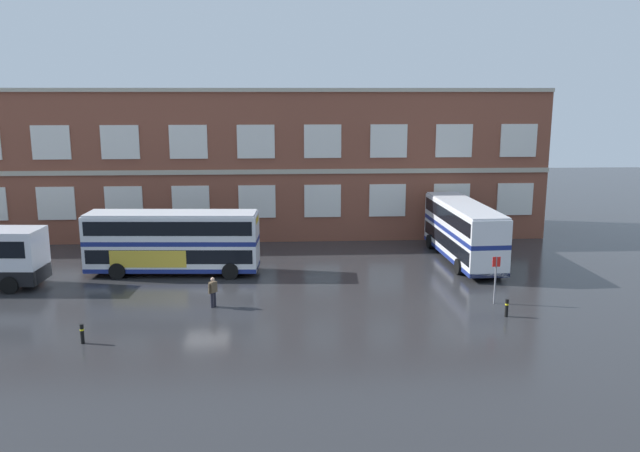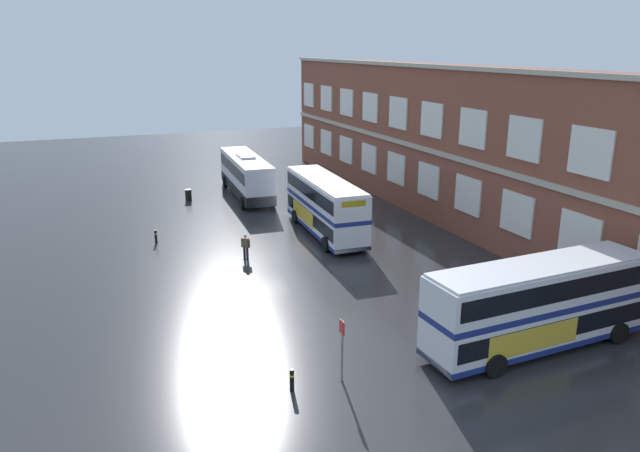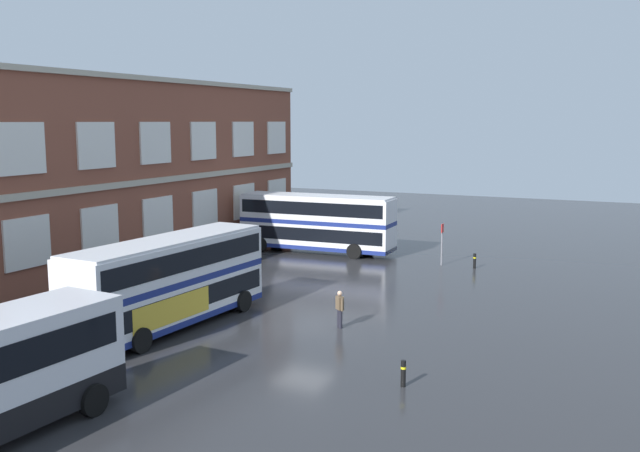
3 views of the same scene
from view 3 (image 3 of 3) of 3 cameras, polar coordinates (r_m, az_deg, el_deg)
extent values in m
plane|color=#2B2B2D|center=(33.43, -4.47, -7.63)|extent=(120.00, 120.00, 0.00)
cube|color=#B2A893|center=(37.81, -22.56, 2.23)|extent=(56.24, 0.16, 0.36)
cube|color=#B2A893|center=(37.75, -23.13, 11.60)|extent=(56.24, 0.28, 0.30)
cube|color=silver|center=(38.12, -22.39, -1.24)|extent=(2.86, 0.12, 2.55)
cube|color=silver|center=(41.67, -17.19, -0.21)|extent=(2.86, 0.12, 2.55)
cube|color=silver|center=(45.52, -12.84, 0.66)|extent=(2.86, 0.12, 2.55)
cube|color=silver|center=(49.59, -9.19, 1.38)|extent=(2.86, 0.12, 2.55)
cube|color=silver|center=(53.84, -6.10, 1.99)|extent=(2.86, 0.12, 2.55)
cube|color=silver|center=(58.23, -3.47, 2.50)|extent=(2.86, 0.12, 2.55)
cube|color=silver|center=(37.68, -22.78, 5.74)|extent=(2.86, 0.12, 2.55)
cube|color=silver|center=(41.26, -17.47, 6.18)|extent=(2.86, 0.12, 2.55)
cube|color=silver|center=(45.14, -13.03, 6.51)|extent=(2.86, 0.12, 2.55)
cube|color=silver|center=(49.25, -9.31, 6.75)|extent=(2.86, 0.12, 2.55)
cube|color=silver|center=(53.53, -6.18, 6.94)|extent=(2.86, 0.12, 2.55)
cube|color=silver|center=(57.94, -3.51, 7.08)|extent=(2.86, 0.12, 2.55)
cube|color=silver|center=(32.74, -11.91, -5.92)|extent=(11.13, 3.17, 1.75)
cube|color=black|center=(32.69, -11.92, -5.56)|extent=(10.69, 3.19, 0.90)
cube|color=navy|center=(32.50, -11.97, -4.16)|extent=(11.13, 3.17, 0.30)
cube|color=silver|center=(32.32, -12.02, -2.56)|extent=(11.13, 3.17, 1.55)
cube|color=black|center=(32.30, -12.02, -2.43)|extent=(10.69, 3.19, 0.90)
cube|color=navy|center=(32.93, -11.87, -7.16)|extent=(11.13, 3.19, 0.28)
cube|color=silver|center=(32.17, -12.06, -1.10)|extent=(10.90, 3.06, 0.12)
cube|color=gold|center=(30.93, -11.69, -6.59)|extent=(4.83, 0.30, 1.10)
cube|color=yellow|center=(36.49, -6.44, -0.51)|extent=(0.15, 1.66, 0.40)
cylinder|color=black|center=(35.09, -6.17, -6.00)|extent=(1.06, 0.38, 1.04)
cylinder|color=black|center=(36.57, -9.47, -5.47)|extent=(1.06, 0.38, 1.04)
cylinder|color=black|center=(29.75, -14.16, -8.86)|extent=(1.06, 0.38, 1.04)
cylinder|color=black|center=(31.48, -17.60, -8.04)|extent=(1.06, 0.38, 1.04)
cube|color=silver|center=(50.33, -0.25, -0.74)|extent=(3.00, 11.10, 1.75)
cube|color=black|center=(50.30, -0.25, -0.50)|extent=(3.03, 10.66, 0.90)
cube|color=navy|center=(50.18, -0.25, 0.42)|extent=(3.00, 11.10, 0.30)
cube|color=silver|center=(50.06, -0.25, 1.47)|extent=(3.00, 11.10, 1.55)
cube|color=black|center=(50.05, -0.25, 1.55)|extent=(3.03, 10.66, 0.90)
cube|color=navy|center=(50.45, -0.25, -1.56)|extent=(3.02, 11.10, 0.28)
cube|color=silver|center=(49.97, -0.25, 2.42)|extent=(2.89, 10.87, 0.12)
cube|color=gold|center=(51.00, 1.69, -0.52)|extent=(0.23, 4.84, 1.10)
cube|color=yellow|center=(52.41, -5.75, 2.20)|extent=(1.66, 0.13, 0.40)
cylinder|color=black|center=(53.19, -3.51, -1.03)|extent=(0.36, 1.05, 1.04)
cylinder|color=black|center=(50.96, -4.80, -1.46)|extent=(0.36, 1.05, 1.04)
cylinder|color=black|center=(50.44, 3.77, -1.55)|extent=(0.36, 1.05, 1.04)
cylinder|color=black|center=(48.08, 2.76, -2.03)|extent=(0.36, 1.05, 1.04)
cylinder|color=black|center=(24.14, -17.69, -13.13)|extent=(1.06, 0.38, 1.04)
cylinder|color=black|center=(25.96, -21.64, -11.78)|extent=(1.06, 0.38, 1.04)
cylinder|color=black|center=(32.18, 1.66, -7.46)|extent=(0.23, 0.23, 0.85)
cylinder|color=black|center=(32.35, 1.51, -7.37)|extent=(0.23, 0.23, 0.85)
cube|color=brown|center=(32.07, 1.59, -6.17)|extent=(0.45, 0.46, 0.60)
cylinder|color=brown|center=(31.85, 1.79, -6.33)|extent=(0.16, 0.16, 0.57)
cylinder|color=brown|center=(32.31, 1.40, -6.12)|extent=(0.16, 0.16, 0.57)
sphere|color=tan|center=(31.97, 1.60, -5.41)|extent=(0.22, 0.22, 0.22)
cylinder|color=slate|center=(46.41, 9.73, -1.48)|extent=(0.10, 0.10, 2.70)
cube|color=red|center=(46.24, 9.79, -0.18)|extent=(0.44, 0.04, 0.56)
cylinder|color=black|center=(25.57, 6.69, -11.65)|extent=(0.18, 0.18, 0.95)
cylinder|color=yellow|center=(25.50, 6.69, -11.21)|extent=(0.19, 0.19, 0.08)
cylinder|color=black|center=(46.00, 12.28, -2.75)|extent=(0.18, 0.18, 0.95)
cylinder|color=yellow|center=(45.96, 12.28, -2.50)|extent=(0.19, 0.19, 0.08)
camera|label=1|loc=(38.96, 59.81, 7.87)|focal=36.13mm
camera|label=2|loc=(64.22, 23.02, 11.35)|focal=33.79mm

